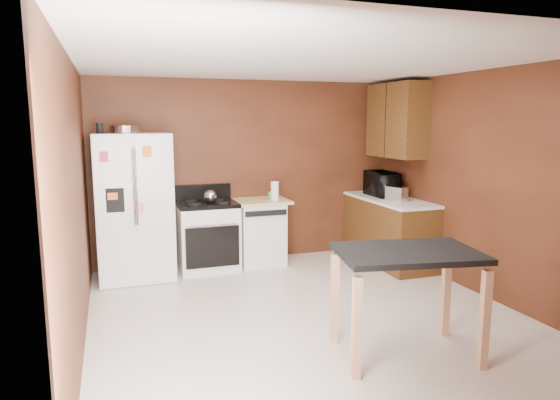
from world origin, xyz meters
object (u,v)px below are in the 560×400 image
microwave (382,185)px  dishwasher (259,231)px  green_canister (271,195)px  kettle (210,196)px  toaster (397,194)px  pen_cup (100,128)px  island (407,268)px  refrigerator (134,207)px  roasting_pan (126,129)px  gas_range (208,235)px  paper_towel (275,191)px

microwave → dishwasher: microwave is taller
green_canister → microwave: size_ratio=0.18×
green_canister → microwave: 1.58m
microwave → dishwasher: 1.85m
kettle → dishwasher: kettle is taller
microwave → dishwasher: bearing=82.6°
green_canister → toaster: bearing=-27.0°
pen_cup → island: pen_cup is taller
microwave → refrigerator: size_ratio=0.31×
roasting_pan → dishwasher: (1.69, 0.11, -1.39)m
island → kettle: bearing=109.9°
gas_range → dishwasher: (0.72, 0.02, -0.01)m
pen_cup → dishwasher: 2.44m
kettle → microwave: bearing=-4.5°
roasting_pan → green_canister: 2.08m
toaster → dishwasher: 1.91m
gas_range → island: (1.09, -2.98, 0.30)m
pen_cup → kettle: 1.57m
roasting_pan → toaster: roasting_pan is taller
green_canister → toaster: size_ratio=0.39×
dishwasher → microwave: bearing=-9.0°
pen_cup → kettle: size_ratio=0.73×
roasting_pan → kettle: (1.00, 0.02, -0.86)m
kettle → green_canister: bearing=7.4°
roasting_pan → green_canister: (1.87, 0.13, -0.91)m
gas_range → dishwasher: bearing=1.9°
kettle → roasting_pan: bearing=-178.8°
gas_range → island: size_ratio=0.88×
roasting_pan → island: roasting_pan is taller
roasting_pan → dishwasher: roasting_pan is taller
pen_cup → green_canister: pen_cup is taller
microwave → island: 3.06m
green_canister → refrigerator: (-1.81, -0.11, -0.04)m
kettle → green_canister: kettle is taller
toaster → microwave: (0.05, 0.46, 0.06)m
paper_towel → microwave: size_ratio=0.45×
toaster → island: bearing=-142.1°
roasting_pan → dishwasher: bearing=3.6°
green_canister → dishwasher: (-0.18, -0.03, -0.49)m
pen_cup → gas_range: bearing=8.5°
kettle → gas_range: (-0.04, 0.06, -0.52)m
roasting_pan → paper_towel: 2.05m
roasting_pan → refrigerator: size_ratio=0.20×
toaster → gas_range: size_ratio=0.23×
microwave → refrigerator: bearing=88.4°
toaster → microwave: bearing=61.8°
dishwasher → island: island is taller
pen_cup → microwave: size_ratio=0.22×
green_canister → island: size_ratio=0.08×
roasting_pan → green_canister: size_ratio=3.69×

